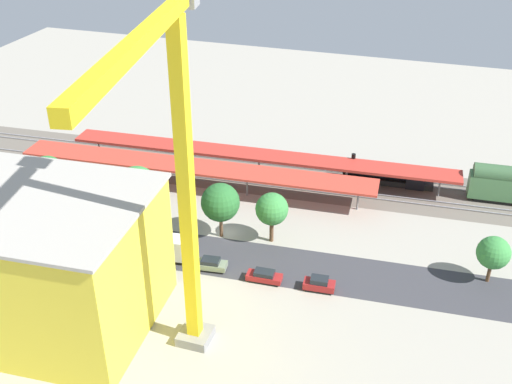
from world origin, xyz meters
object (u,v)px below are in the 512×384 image
at_px(street_tree_3, 47,173).
at_px(traffic_light, 153,200).
at_px(street_tree_4, 493,253).
at_px(platform_canopy_far, 259,155).
at_px(locomotive, 389,175).
at_px(street_tree_2, 272,209).
at_px(platform_canopy_near, 194,167).
at_px(tower_crane, 177,171).
at_px(parked_car_3, 159,255).
at_px(parked_car_6, 23,233).
at_px(parked_car_2, 211,265).
at_px(parked_car_1, 264,277).
at_px(street_tree_0, 220,203).
at_px(parked_car_4, 114,246).
at_px(box_truck_0, 157,247).
at_px(parked_car_5, 65,241).
at_px(street_tree_1, 137,187).
at_px(parked_car_0, 319,284).

distance_m(street_tree_3, traffic_light, 18.29).
height_order(street_tree_3, street_tree_4, street_tree_3).
xyz_separation_m(platform_canopy_far, locomotive, (-21.56, -3.48, -2.09)).
distance_m(locomotive, street_tree_2, 26.49).
relative_size(platform_canopy_near, tower_crane, 1.53).
distance_m(locomotive, parked_car_3, 41.61).
height_order(street_tree_2, street_tree_3, street_tree_3).
relative_size(platform_canopy_near, traffic_light, 9.37).
distance_m(parked_car_3, street_tree_4, 44.05).
height_order(platform_canopy_near, traffic_light, traffic_light).
bearing_deg(platform_canopy_near, parked_car_6, 48.76).
bearing_deg(parked_car_2, tower_crane, 103.17).
height_order(parked_car_1, street_tree_0, street_tree_0).
height_order(locomotive, parked_car_1, locomotive).
bearing_deg(parked_car_3, parked_car_6, 2.31).
relative_size(platform_canopy_near, street_tree_4, 8.96).
bearing_deg(street_tree_4, street_tree_3, -0.15).
relative_size(parked_car_4, box_truck_0, 0.46).
relative_size(parked_car_4, street_tree_3, 0.51).
xyz_separation_m(platform_canopy_far, parked_car_2, (-1.92, 27.79, -3.03)).
xyz_separation_m(platform_canopy_near, street_tree_4, (-45.91, 11.38, 0.36)).
bearing_deg(parked_car_2, parked_car_5, 2.84).
distance_m(platform_canopy_far, traffic_light, 22.36).
height_order(platform_canopy_near, street_tree_0, street_tree_0).
distance_m(locomotive, traffic_light, 39.48).
height_order(platform_canopy_far, street_tree_0, street_tree_0).
relative_size(parked_car_3, tower_crane, 0.11).
distance_m(parked_car_4, street_tree_1, 9.78).
bearing_deg(parked_car_6, street_tree_0, -161.92).
distance_m(parked_car_2, tower_crane, 28.04).
height_order(platform_canopy_near, locomotive, locomotive).
bearing_deg(box_truck_0, parked_car_4, 4.02).
bearing_deg(street_tree_0, box_truck_0, 49.19).
height_order(locomotive, tower_crane, tower_crane).
relative_size(parked_car_5, street_tree_2, 0.53).
xyz_separation_m(street_tree_3, traffic_light, (-18.23, 0.82, -1.18)).
xyz_separation_m(parked_car_5, street_tree_4, (-57.15, -9.58, 3.71)).
distance_m(platform_canopy_near, parked_car_3, 20.51).
height_order(parked_car_3, street_tree_3, street_tree_3).
height_order(platform_canopy_far, parked_car_2, platform_canopy_far).
height_order(platform_canopy_far, street_tree_2, street_tree_2).
xyz_separation_m(parked_car_2, street_tree_3, (30.27, -8.68, 4.67)).
height_order(parked_car_3, parked_car_4, parked_car_4).
xyz_separation_m(parked_car_5, street_tree_0, (-20.30, -9.01, 4.91)).
relative_size(platform_canopy_far, street_tree_1, 7.45).
xyz_separation_m(parked_car_4, street_tree_1, (0.16, -8.39, 5.04)).
height_order(platform_canopy_far, locomotive, locomotive).
relative_size(parked_car_2, street_tree_4, 0.67).
bearing_deg(parked_car_5, locomotive, -141.98).
bearing_deg(parked_car_1, parked_car_0, -176.67).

